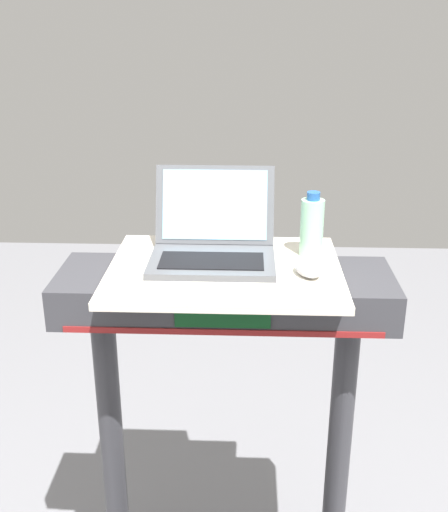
% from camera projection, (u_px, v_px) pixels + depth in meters
% --- Properties ---
extents(desk_board, '(0.61, 0.48, 0.02)m').
position_uv_depth(desk_board, '(225.00, 270.00, 1.66)').
color(desk_board, beige).
rests_on(desk_board, treadmill_base).
extents(laptop, '(0.33, 0.30, 0.23)m').
position_uv_depth(laptop, '(213.00, 242.00, 1.69)').
color(laptop, '#515459').
rests_on(laptop, desk_board).
extents(computer_mouse, '(0.09, 0.11, 0.03)m').
position_uv_depth(computer_mouse, '(308.00, 269.00, 1.60)').
color(computer_mouse, '#B2B2B7').
rests_on(computer_mouse, desk_board).
extents(water_bottle, '(0.06, 0.06, 0.18)m').
position_uv_depth(water_bottle, '(312.00, 226.00, 1.71)').
color(water_bottle, '#9EDBB2').
rests_on(water_bottle, desk_board).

